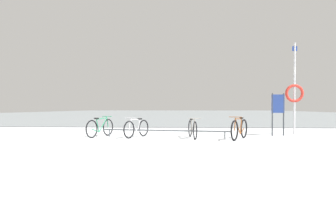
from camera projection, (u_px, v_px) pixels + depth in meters
ground at (177, 113)px, 60.62m from camera, size 80.00×132.00×0.08m
bike_rack at (164, 131)px, 10.95m from camera, size 4.93×0.85×0.31m
bicycle_0 at (100, 128)px, 11.38m from camera, size 0.70×1.64×0.80m
bicycle_1 at (137, 128)px, 11.14m from camera, size 0.77×1.49×0.77m
bicycle_2 at (192, 129)px, 10.82m from camera, size 0.46×1.66×0.77m
bicycle_3 at (239, 129)px, 10.39m from camera, size 0.90×1.62×0.83m
info_sign at (278, 107)px, 11.78m from camera, size 0.55×0.16×1.73m
rescue_post at (294, 91)px, 12.31m from camera, size 0.78×0.12×3.90m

